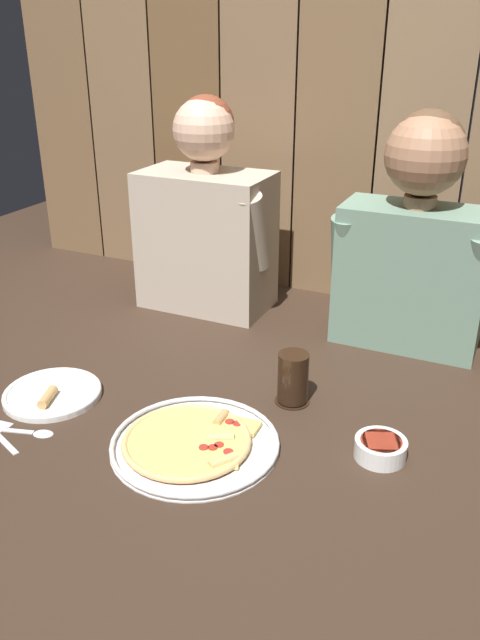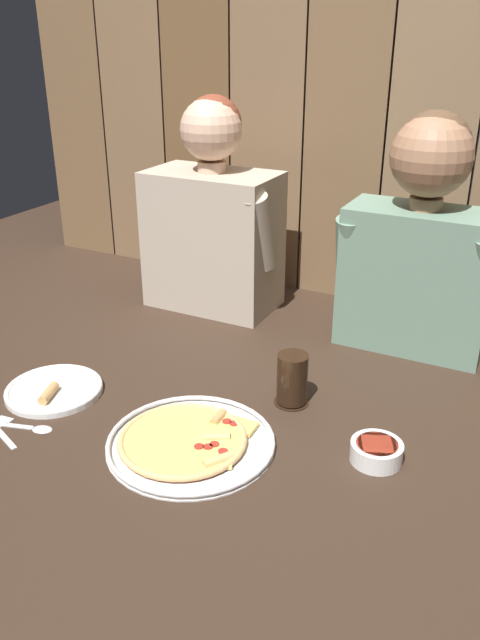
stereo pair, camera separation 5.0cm
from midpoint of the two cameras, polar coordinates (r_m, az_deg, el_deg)
ground_plane at (r=1.44m, az=-1.01°, el=-8.00°), size 3.20×3.20×0.00m
pizza_tray at (r=1.32m, az=-3.41°, el=-10.73°), size 0.34×0.34×0.03m
dinner_plate at (r=1.55m, az=-15.34°, el=-6.01°), size 0.22×0.22×0.03m
drinking_glass at (r=1.44m, az=5.66°, el=-5.31°), size 0.08×0.08×0.12m
dipping_bowl at (r=1.31m, az=13.14°, el=-11.28°), size 0.10×0.10×0.04m
table_spoon at (r=1.44m, az=-17.05°, el=-9.10°), size 0.14×0.06×0.01m
diner_left at (r=1.88m, az=-1.69°, el=9.07°), size 0.41×0.22×0.61m
diner_right at (r=1.68m, az=16.67°, el=6.91°), size 0.41×0.21×0.60m
wooden_backdrop_wall at (r=1.93m, az=10.32°, el=19.32°), size 2.19×0.03×1.21m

